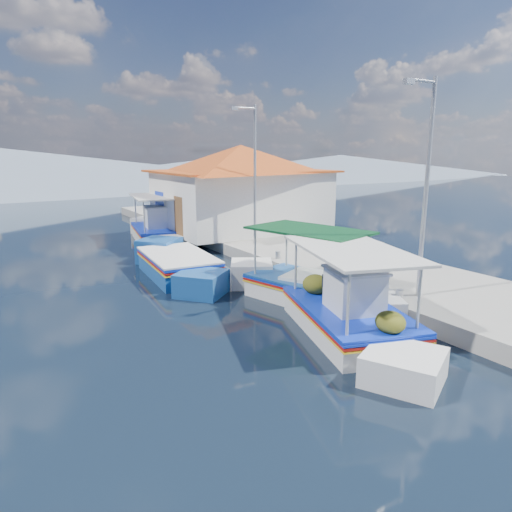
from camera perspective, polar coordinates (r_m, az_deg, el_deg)
ground at (r=10.00m, az=10.97°, el=-14.75°), size 160.00×160.00×0.00m
quay at (r=17.84m, az=11.95°, el=-1.54°), size 5.00×44.00×0.50m
bollards at (r=15.83m, az=8.37°, el=-1.73°), size 0.20×17.20×0.30m
main_caique at (r=12.21m, az=10.97°, el=-7.10°), size 3.71×7.18×2.49m
caique_green_canopy at (r=14.65m, az=6.24°, el=-3.97°), size 3.11×6.53×2.52m
caique_blue_hull at (r=17.58m, az=-9.72°, el=-1.33°), size 2.53×7.18×1.28m
caique_far at (r=24.67m, az=-12.15°, el=2.96°), size 3.07×7.30×2.60m
harbor_building at (r=24.79m, az=-1.87°, el=8.63°), size 10.49×10.49×4.40m
lamp_post_near at (r=13.60m, az=20.10°, el=8.94°), size 1.21×0.14×6.00m
lamp_post_far at (r=20.43m, az=-0.36°, el=10.76°), size 1.21×0.14×6.00m
mountain_ridge at (r=63.75m, az=-20.62°, el=9.74°), size 171.40×96.00×5.50m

